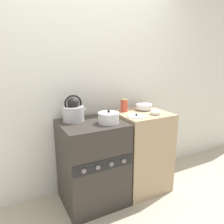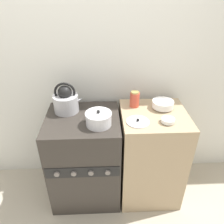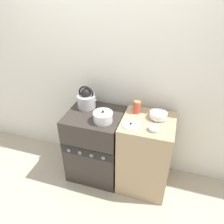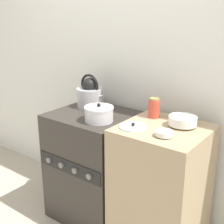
{
  "view_description": "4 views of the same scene",
  "coord_description": "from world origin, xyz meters",
  "px_view_note": "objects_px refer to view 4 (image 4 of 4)",
  "views": [
    {
      "loc": [
        -0.81,
        -1.71,
        1.57
      ],
      "look_at": [
        0.23,
        0.27,
        1.0
      ],
      "focal_mm": 35.0,
      "sensor_mm": 36.0,
      "label": 1
    },
    {
      "loc": [
        0.19,
        -1.3,
        1.94
      ],
      "look_at": [
        0.26,
        0.32,
        0.96
      ],
      "focal_mm": 35.0,
      "sensor_mm": 36.0,
      "label": 2
    },
    {
      "loc": [
        0.83,
        -1.68,
        2.27
      ],
      "look_at": [
        0.23,
        0.26,
        1.01
      ],
      "focal_mm": 35.0,
      "sensor_mm": 36.0,
      "label": 3
    },
    {
      "loc": [
        1.53,
        -1.48,
        1.7
      ],
      "look_at": [
        0.21,
        0.27,
        0.98
      ],
      "focal_mm": 50.0,
      "sensor_mm": 36.0,
      "label": 4
    }
  ],
  "objects_px": {
    "stove": "(94,166)",
    "storage_jar": "(154,108)",
    "small_ceramic_bowl": "(164,133)",
    "kettle": "(90,95)",
    "enamel_bowl": "(183,121)",
    "loose_pot_lid": "(133,127)",
    "cooking_pot": "(99,114)"
  },
  "relations": [
    {
      "from": "stove",
      "to": "storage_jar",
      "type": "relative_size",
      "value": 6.28
    },
    {
      "from": "small_ceramic_bowl",
      "to": "kettle",
      "type": "bearing_deg",
      "value": 161.74
    },
    {
      "from": "kettle",
      "to": "storage_jar",
      "type": "xyz_separation_m",
      "value": [
        0.61,
        0.0,
        -0.0
      ]
    },
    {
      "from": "kettle",
      "to": "small_ceramic_bowl",
      "type": "height_order",
      "value": "kettle"
    },
    {
      "from": "stove",
      "to": "enamel_bowl",
      "type": "relative_size",
      "value": 4.84
    },
    {
      "from": "small_ceramic_bowl",
      "to": "enamel_bowl",
      "type": "bearing_deg",
      "value": 86.65
    },
    {
      "from": "small_ceramic_bowl",
      "to": "loose_pot_lid",
      "type": "height_order",
      "value": "small_ceramic_bowl"
    },
    {
      "from": "loose_pot_lid",
      "to": "small_ceramic_bowl",
      "type": "bearing_deg",
      "value": -4.01
    },
    {
      "from": "stove",
      "to": "enamel_bowl",
      "type": "height_order",
      "value": "enamel_bowl"
    },
    {
      "from": "storage_jar",
      "to": "enamel_bowl",
      "type": "bearing_deg",
      "value": -10.79
    },
    {
      "from": "stove",
      "to": "loose_pot_lid",
      "type": "xyz_separation_m",
      "value": [
        0.46,
        -0.13,
        0.5
      ]
    },
    {
      "from": "kettle",
      "to": "small_ceramic_bowl",
      "type": "distance_m",
      "value": 0.89
    },
    {
      "from": "cooking_pot",
      "to": "storage_jar",
      "type": "xyz_separation_m",
      "value": [
        0.32,
        0.23,
        0.05
      ]
    },
    {
      "from": "cooking_pot",
      "to": "enamel_bowl",
      "type": "height_order",
      "value": "cooking_pot"
    },
    {
      "from": "cooking_pot",
      "to": "enamel_bowl",
      "type": "xyz_separation_m",
      "value": [
        0.57,
        0.19,
        0.02
      ]
    },
    {
      "from": "cooking_pot",
      "to": "loose_pot_lid",
      "type": "relative_size",
      "value": 1.14
    },
    {
      "from": "cooking_pot",
      "to": "loose_pot_lid",
      "type": "distance_m",
      "value": 0.32
    },
    {
      "from": "stove",
      "to": "loose_pot_lid",
      "type": "bearing_deg",
      "value": -16.05
    },
    {
      "from": "kettle",
      "to": "small_ceramic_bowl",
      "type": "xyz_separation_m",
      "value": [
        0.85,
        -0.28,
        -0.05
      ]
    },
    {
      "from": "enamel_bowl",
      "to": "small_ceramic_bowl",
      "type": "height_order",
      "value": "enamel_bowl"
    },
    {
      "from": "cooking_pot",
      "to": "loose_pot_lid",
      "type": "bearing_deg",
      "value": -5.21
    },
    {
      "from": "kettle",
      "to": "cooking_pot",
      "type": "distance_m",
      "value": 0.37
    },
    {
      "from": "cooking_pot",
      "to": "small_ceramic_bowl",
      "type": "bearing_deg",
      "value": -4.7
    },
    {
      "from": "stove",
      "to": "enamel_bowl",
      "type": "xyz_separation_m",
      "value": [
        0.72,
        0.08,
        0.53
      ]
    },
    {
      "from": "stove",
      "to": "enamel_bowl",
      "type": "bearing_deg",
      "value": 6.62
    },
    {
      "from": "stove",
      "to": "loose_pot_lid",
      "type": "distance_m",
      "value": 0.69
    },
    {
      "from": "storage_jar",
      "to": "small_ceramic_bowl",
      "type": "bearing_deg",
      "value": -50.13
    },
    {
      "from": "stove",
      "to": "storage_jar",
      "type": "bearing_deg",
      "value": 15.54
    },
    {
      "from": "stove",
      "to": "small_ceramic_bowl",
      "type": "distance_m",
      "value": 0.88
    },
    {
      "from": "stove",
      "to": "cooking_pot",
      "type": "distance_m",
      "value": 0.54
    },
    {
      "from": "kettle",
      "to": "cooking_pot",
      "type": "height_order",
      "value": "kettle"
    },
    {
      "from": "cooking_pot",
      "to": "enamel_bowl",
      "type": "bearing_deg",
      "value": 18.16
    }
  ]
}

